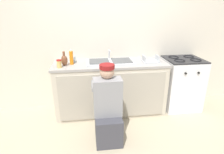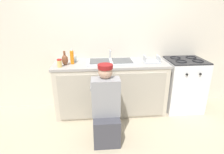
{
  "view_description": "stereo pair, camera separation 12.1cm",
  "coord_description": "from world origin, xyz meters",
  "px_view_note": "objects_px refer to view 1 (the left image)",
  "views": [
    {
      "loc": [
        -0.37,
        -2.71,
        1.79
      ],
      "look_at": [
        0.0,
        0.1,
        0.73
      ],
      "focal_mm": 30.0,
      "sensor_mm": 36.0,
      "label": 1
    },
    {
      "loc": [
        -0.25,
        -2.73,
        1.79
      ],
      "look_at": [
        0.0,
        0.1,
        0.73
      ],
      "focal_mm": 30.0,
      "sensor_mm": 36.0,
      "label": 2
    }
  ],
  "objects_px": {
    "sink_double_basin": "(110,62)",
    "vase_decorative": "(64,60)",
    "soap_bottle_orange": "(71,58)",
    "dish_rack_tray": "(150,60)",
    "condiment_jar": "(59,64)",
    "stove_range": "(181,83)",
    "water_glass": "(74,59)",
    "plumber_person": "(108,111)"
  },
  "relations": [
    {
      "from": "condiment_jar",
      "to": "water_glass",
      "type": "distance_m",
      "value": 0.36
    },
    {
      "from": "condiment_jar",
      "to": "dish_rack_tray",
      "type": "height_order",
      "value": "condiment_jar"
    },
    {
      "from": "stove_range",
      "to": "condiment_jar",
      "type": "distance_m",
      "value": 2.2
    },
    {
      "from": "stove_range",
      "to": "vase_decorative",
      "type": "relative_size",
      "value": 4.15
    },
    {
      "from": "plumber_person",
      "to": "vase_decorative",
      "type": "xyz_separation_m",
      "value": [
        -0.61,
        0.71,
        0.55
      ]
    },
    {
      "from": "plumber_person",
      "to": "vase_decorative",
      "type": "height_order",
      "value": "vase_decorative"
    },
    {
      "from": "plumber_person",
      "to": "condiment_jar",
      "type": "relative_size",
      "value": 8.63
    },
    {
      "from": "soap_bottle_orange",
      "to": "water_glass",
      "type": "xyz_separation_m",
      "value": [
        0.03,
        0.14,
        -0.06
      ]
    },
    {
      "from": "stove_range",
      "to": "condiment_jar",
      "type": "height_order",
      "value": "condiment_jar"
    },
    {
      "from": "stove_range",
      "to": "condiment_jar",
      "type": "xyz_separation_m",
      "value": [
        -2.13,
        -0.17,
        0.51
      ]
    },
    {
      "from": "dish_rack_tray",
      "to": "plumber_person",
      "type": "bearing_deg",
      "value": -137.63
    },
    {
      "from": "water_glass",
      "to": "vase_decorative",
      "type": "height_order",
      "value": "vase_decorative"
    },
    {
      "from": "soap_bottle_orange",
      "to": "dish_rack_tray",
      "type": "relative_size",
      "value": 0.89
    },
    {
      "from": "sink_double_basin",
      "to": "condiment_jar",
      "type": "relative_size",
      "value": 6.25
    },
    {
      "from": "sink_double_basin",
      "to": "vase_decorative",
      "type": "height_order",
      "value": "vase_decorative"
    },
    {
      "from": "dish_rack_tray",
      "to": "vase_decorative",
      "type": "bearing_deg",
      "value": -178.51
    },
    {
      "from": "sink_double_basin",
      "to": "water_glass",
      "type": "bearing_deg",
      "value": 168.26
    },
    {
      "from": "sink_double_basin",
      "to": "vase_decorative",
      "type": "bearing_deg",
      "value": -174.51
    },
    {
      "from": "water_glass",
      "to": "dish_rack_tray",
      "type": "distance_m",
      "value": 1.31
    },
    {
      "from": "plumber_person",
      "to": "condiment_jar",
      "type": "height_order",
      "value": "plumber_person"
    },
    {
      "from": "plumber_person",
      "to": "soap_bottle_orange",
      "type": "height_order",
      "value": "soap_bottle_orange"
    },
    {
      "from": "condiment_jar",
      "to": "soap_bottle_orange",
      "type": "height_order",
      "value": "soap_bottle_orange"
    },
    {
      "from": "water_glass",
      "to": "vase_decorative",
      "type": "relative_size",
      "value": 0.43
    },
    {
      "from": "stove_range",
      "to": "soap_bottle_orange",
      "type": "xyz_separation_m",
      "value": [
        -1.96,
        -0.01,
        0.56
      ]
    },
    {
      "from": "condiment_jar",
      "to": "dish_rack_tray",
      "type": "distance_m",
      "value": 1.51
    },
    {
      "from": "stove_range",
      "to": "soap_bottle_orange",
      "type": "relative_size",
      "value": 3.82
    },
    {
      "from": "sink_double_basin",
      "to": "plumber_person",
      "type": "height_order",
      "value": "sink_double_basin"
    },
    {
      "from": "stove_range",
      "to": "water_glass",
      "type": "relative_size",
      "value": 9.54
    },
    {
      "from": "plumber_person",
      "to": "condiment_jar",
      "type": "xyz_separation_m",
      "value": [
        -0.68,
        0.61,
        0.52
      ]
    },
    {
      "from": "sink_double_basin",
      "to": "water_glass",
      "type": "distance_m",
      "value": 0.62
    },
    {
      "from": "sink_double_basin",
      "to": "condiment_jar",
      "type": "bearing_deg",
      "value": -167.99
    },
    {
      "from": "soap_bottle_orange",
      "to": "dish_rack_tray",
      "type": "height_order",
      "value": "soap_bottle_orange"
    },
    {
      "from": "plumber_person",
      "to": "water_glass",
      "type": "height_order",
      "value": "plumber_person"
    },
    {
      "from": "dish_rack_tray",
      "to": "soap_bottle_orange",
      "type": "bearing_deg",
      "value": 179.16
    },
    {
      "from": "soap_bottle_orange",
      "to": "condiment_jar",
      "type": "bearing_deg",
      "value": -138.17
    },
    {
      "from": "dish_rack_tray",
      "to": "condiment_jar",
      "type": "bearing_deg",
      "value": -174.7
    },
    {
      "from": "sink_double_basin",
      "to": "stove_range",
      "type": "distance_m",
      "value": 1.4
    },
    {
      "from": "plumber_person",
      "to": "water_glass",
      "type": "bearing_deg",
      "value": 117.65
    },
    {
      "from": "water_glass",
      "to": "plumber_person",
      "type": "bearing_deg",
      "value": -62.35
    },
    {
      "from": "sink_double_basin",
      "to": "plumber_person",
      "type": "bearing_deg",
      "value": -99.74
    },
    {
      "from": "condiment_jar",
      "to": "sink_double_basin",
      "type": "bearing_deg",
      "value": 12.01
    },
    {
      "from": "stove_range",
      "to": "plumber_person",
      "type": "xyz_separation_m",
      "value": [
        -1.45,
        -0.78,
        -0.01
      ]
    }
  ]
}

